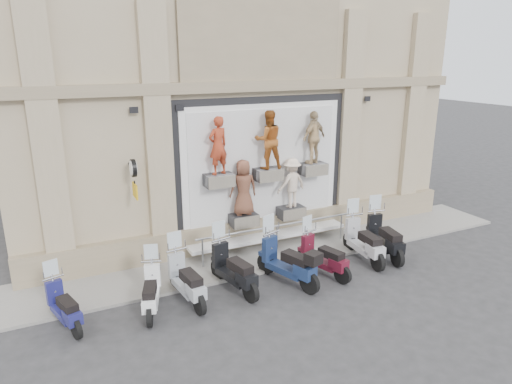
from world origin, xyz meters
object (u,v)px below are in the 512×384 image
Objects in this scene: guard_rail at (277,240)px; scooter_f at (323,249)px; scooter_h at (385,229)px; scooter_d at (233,260)px; clock_sign_bracket at (134,174)px; scooter_g at (364,233)px; scooter_a at (63,298)px; scooter_e at (287,253)px; scooter_b at (151,283)px; scooter_c at (186,271)px.

scooter_f is (0.50, -1.69, 0.29)m from guard_rail.
scooter_d is at bearing -169.09° from scooter_h.
scooter_g is (5.96, -1.89, -1.97)m from clock_sign_bracket.
clock_sign_bracket is 0.55× the size of scooter_f.
scooter_d is at bearing -144.31° from guard_rail.
guard_rail is at bearing -6.84° from clock_sign_bracket.
guard_rail is at bearing -3.82° from scooter_a.
guard_rail is 2.42× the size of scooter_e.
scooter_h is (4.78, -0.02, 0.02)m from scooter_d.
scooter_e is 1.12× the size of scooter_f.
scooter_b is at bearing 171.73° from scooter_d.
clock_sign_bracket is 6.55m from scooter_g.
scooter_a is 3.93m from scooter_d.
scooter_f is (2.49, -0.26, -0.06)m from scooter_d.
scooter_g is (1.56, 0.27, 0.07)m from scooter_f.
scooter_f is (1.10, 0.00, -0.09)m from scooter_e.
scooter_g reaches higher than scooter_b.
clock_sign_bracket is 5.31m from scooter_f.
clock_sign_bracket reaches higher than scooter_c.
clock_sign_bracket is at bearing 138.48° from scooter_f.
scooter_e is at bearing -168.08° from scooter_g.
guard_rail is 4.35m from scooter_b.
scooter_d reaches higher than scooter_c.
clock_sign_bracket reaches higher than scooter_h.
scooter_h is (3.40, 0.24, -0.01)m from scooter_e.
scooter_e is at bearing -20.40° from scooter_a.
scooter_c is 3.72m from scooter_f.
guard_rail is 2.53m from scooter_g.
scooter_e is (-0.61, -1.69, 0.38)m from guard_rail.
scooter_d is at bearing -17.96° from scooter_a.
scooter_c reaches higher than scooter_b.
clock_sign_bracket is at bearing 102.61° from scooter_b.
scooter_c is (0.86, 0.07, 0.08)m from scooter_b.
clock_sign_bracket reaches higher than scooter_b.
scooter_d reaches higher than scooter_a.
scooter_b is 0.87× the size of scooter_d.
scooter_c is at bearing 22.51° from scooter_b.
guard_rail is 1.79m from scooter_f.
scooter_c is at bearing -70.22° from clock_sign_bracket.
scooter_h is (0.74, -0.03, 0.01)m from scooter_g.
clock_sign_bracket is 0.60× the size of scooter_a.
scooter_a is 2.71m from scooter_c.
clock_sign_bracket is 0.49× the size of scooter_e.
scooter_d is 2.50m from scooter_f.
scooter_c is (0.69, -1.91, -2.02)m from clock_sign_bracket.
scooter_g is (2.66, 0.27, -0.02)m from scooter_e.
scooter_c is at bearing -168.92° from scooter_h.
clock_sign_bracket reaches higher than scooter_f.
scooter_g is at bearing -34.65° from guard_rail.
clock_sign_bracket is 2.86m from scooter_c.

